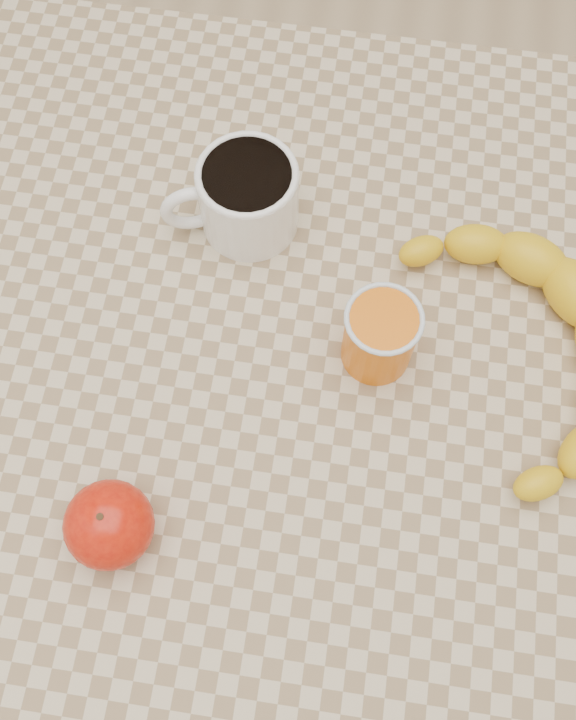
# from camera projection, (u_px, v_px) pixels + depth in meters

# --- Properties ---
(ground) EXTENTS (3.00, 3.00, 0.00)m
(ground) POSITION_uv_depth(u_px,v_px,m) (288.00, 522.00, 1.42)
(ground) COLOR tan
(ground) RESTS_ON ground
(table) EXTENTS (0.80, 0.80, 0.75)m
(table) POSITION_uv_depth(u_px,v_px,m) (288.00, 399.00, 0.80)
(table) COLOR #C7B18D
(table) RESTS_ON ground
(coffee_mug) EXTENTS (0.14, 0.12, 0.08)m
(coffee_mug) POSITION_uv_depth(u_px,v_px,m) (246.00, 196.00, 0.74)
(coffee_mug) COLOR white
(coffee_mug) RESTS_ON table
(orange_juice_glass) EXTENTS (0.07, 0.07, 0.08)m
(orange_juice_glass) POSITION_uv_depth(u_px,v_px,m) (380.00, 336.00, 0.69)
(orange_juice_glass) COLOR #E06307
(orange_juice_glass) RESTS_ON table
(apple) EXTENTS (0.10, 0.10, 0.07)m
(apple) POSITION_uv_depth(u_px,v_px,m) (109.00, 525.00, 0.64)
(apple) COLOR #AA0E05
(apple) RESTS_ON table
(banana) EXTENTS (0.41, 0.45, 0.05)m
(banana) POSITION_uv_depth(u_px,v_px,m) (531.00, 348.00, 0.70)
(banana) COLOR gold
(banana) RESTS_ON table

